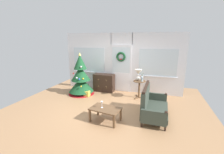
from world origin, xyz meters
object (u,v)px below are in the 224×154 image
at_px(dresser_cabinet, 104,83).
at_px(table_lamp, 138,73).
at_px(christmas_tree, 81,79).
at_px(coffee_table, 105,110).
at_px(wine_glass, 102,103).
at_px(side_table, 139,86).
at_px(flower_vase, 142,78).
at_px(gift_box, 87,94).
at_px(settee_sofa, 152,105).

bearing_deg(dresser_cabinet, table_lamp, -11.56).
height_order(christmas_tree, dresser_cabinet, christmas_tree).
xyz_separation_m(christmas_tree, coffee_table, (1.75, -1.85, -0.32)).
distance_m(christmas_tree, wine_glass, 2.47).
bearing_deg(wine_glass, side_table, 69.67).
relative_size(side_table, table_lamp, 1.60).
height_order(dresser_cabinet, coffee_table, dresser_cabinet).
bearing_deg(table_lamp, flower_vase, -32.01).
bearing_deg(wine_glass, gift_box, 128.31).
bearing_deg(gift_box, christmas_tree, 149.96).
distance_m(dresser_cabinet, gift_box, 0.98).
bearing_deg(flower_vase, christmas_tree, -175.64).
relative_size(settee_sofa, gift_box, 6.76).
xyz_separation_m(dresser_cabinet, coffee_table, (0.94, -2.46, -0.06)).
xyz_separation_m(flower_vase, coffee_table, (-0.77, -2.04, -0.49)).
bearing_deg(table_lamp, dresser_cabinet, 168.44).
height_order(settee_sofa, table_lamp, table_lamp).
distance_m(christmas_tree, gift_box, 0.69).
xyz_separation_m(wine_glass, gift_box, (-1.28, 1.62, -0.42)).
relative_size(table_lamp, wine_glass, 2.26).
height_order(flower_vase, coffee_table, flower_vase).
xyz_separation_m(side_table, flower_vase, (0.10, -0.06, 0.32)).
distance_m(settee_sofa, flower_vase, 1.52).
xyz_separation_m(settee_sofa, wine_glass, (-1.34, -0.65, 0.16)).
bearing_deg(dresser_cabinet, christmas_tree, -143.11).
height_order(side_table, table_lamp, table_lamp).
distance_m(flower_vase, coffee_table, 2.23).
bearing_deg(flower_vase, gift_box, -169.37).
bearing_deg(settee_sofa, side_table, 111.37).
xyz_separation_m(christmas_tree, dresser_cabinet, (0.81, 0.61, -0.26)).
relative_size(table_lamp, coffee_table, 0.48).
bearing_deg(coffee_table, flower_vase, 69.35).
height_order(dresser_cabinet, flower_vase, flower_vase).
bearing_deg(gift_box, wine_glass, -51.69).
bearing_deg(table_lamp, coffee_table, -105.88).
bearing_deg(christmas_tree, wine_glass, -48.05).
relative_size(table_lamp, gift_box, 2.01).
distance_m(table_lamp, coffee_table, 2.32).
bearing_deg(dresser_cabinet, settee_sofa, -39.56).
relative_size(dresser_cabinet, side_table, 1.28).
relative_size(side_table, flower_vase, 2.01).
distance_m(christmas_tree, settee_sofa, 3.22).
distance_m(side_table, gift_box, 2.14).
bearing_deg(flower_vase, settee_sofa, -71.44).
distance_m(settee_sofa, gift_box, 2.81).
distance_m(coffee_table, wine_glass, 0.23).
bearing_deg(coffee_table, gift_box, 130.30).
distance_m(side_table, wine_glass, 2.23).
xyz_separation_m(side_table, gift_box, (-2.06, -0.46, -0.39)).
bearing_deg(coffee_table, side_table, 72.34).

